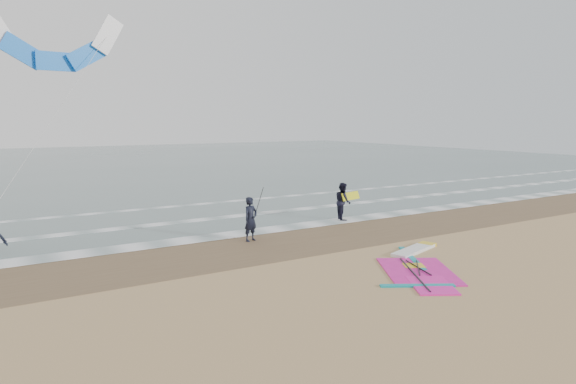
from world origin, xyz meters
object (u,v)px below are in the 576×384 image
person_standing (251,219)px  person_walking (343,201)px  surf_kite (55,46)px  windsurf_rig (418,265)px

person_standing → person_walking: 6.15m
person_standing → surf_kite: 11.95m
person_walking → surf_kite: bearing=84.5°
windsurf_rig → surf_kite: surf_kite is taller
person_standing → surf_kite: size_ratio=0.21×
person_standing → person_walking: person_walking is taller
windsurf_rig → surf_kite: bearing=124.3°
windsurf_rig → person_standing: person_standing is taller
surf_kite → person_walking: bearing=-25.7°
person_walking → surf_kite: size_ratio=0.22×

